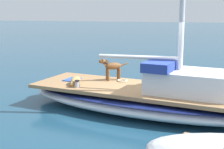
{
  "coord_description": "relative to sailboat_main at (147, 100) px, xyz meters",
  "views": [
    {
      "loc": [
        8.88,
        1.19,
        2.86
      ],
      "look_at": [
        0.0,
        -1.0,
        1.01
      ],
      "focal_mm": 52.9,
      "sensor_mm": 36.0,
      "label": 1
    }
  ],
  "objects": [
    {
      "name": "ground_plane",
      "position": [
        0.0,
        0.0,
        -0.34
      ],
      "size": [
        120.0,
        120.0,
        0.0
      ],
      "primitive_type": "plane",
      "color": "navy"
    },
    {
      "name": "sailboat_main",
      "position": [
        0.0,
        0.0,
        0.0
      ],
      "size": [
        3.92,
        7.59,
        0.66
      ],
      "color": "white",
      "rests_on": "ground"
    },
    {
      "name": "cabin_house",
      "position": [
        0.24,
        1.09,
        0.67
      ],
      "size": [
        1.82,
        2.47,
        0.84
      ],
      "color": "silver",
      "rests_on": "sailboat_main"
    },
    {
      "name": "dog_tan",
      "position": [
        -0.01,
        -2.11,
        0.43
      ],
      "size": [
        0.95,
        0.32,
        0.22
      ],
      "color": "tan",
      "rests_on": "sailboat_main"
    },
    {
      "name": "dog_brown",
      "position": [
        -0.8,
        -1.2,
        0.75
      ],
      "size": [
        0.59,
        0.83,
        0.7
      ],
      "color": "brown",
      "rests_on": "sailboat_main"
    },
    {
      "name": "deck_winch",
      "position": [
        0.33,
        -1.93,
        0.42
      ],
      "size": [
        0.16,
        0.16,
        0.21
      ],
      "color": "#B7B7BC",
      "rests_on": "sailboat_main"
    },
    {
      "name": "coiled_rope",
      "position": [
        -0.75,
        -0.86,
        0.35
      ],
      "size": [
        0.32,
        0.32,
        0.04
      ],
      "primitive_type": "torus",
      "color": "beige",
      "rests_on": "sailboat_main"
    },
    {
      "name": "deck_towel",
      "position": [
        -0.56,
        -2.42,
        0.34
      ],
      "size": [
        0.62,
        0.47,
        0.03
      ],
      "primitive_type": "cube",
      "rotation": [
        0.0,
        0.0,
        -0.22
      ],
      "color": "blue",
      "rests_on": "sailboat_main"
    },
    {
      "name": "mooring_buoy",
      "position": [
        -4.32,
        1.98,
        -0.12
      ],
      "size": [
        0.44,
        0.44,
        0.44
      ],
      "primitive_type": "sphere",
      "color": "yellow",
      "rests_on": "ground"
    }
  ]
}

